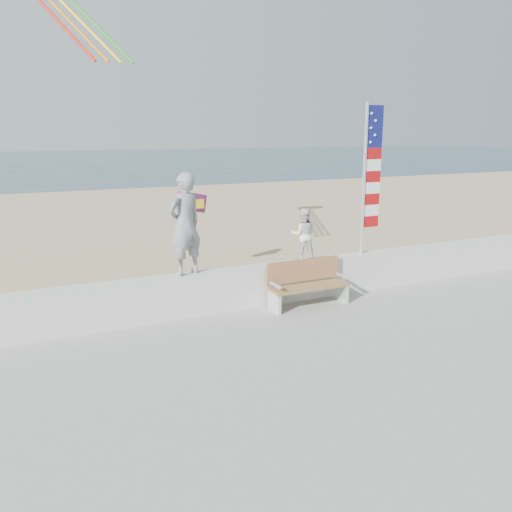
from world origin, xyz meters
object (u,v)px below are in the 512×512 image
object	(u,v)px
adult	(185,224)
flag	(369,173)
child	(304,235)
bench	(307,283)

from	to	relation	value
adult	flag	world-z (taller)	flag
flag	child	bearing A→B (deg)	179.99
flag	bench	bearing A→B (deg)	-166.50
child	bench	size ratio (longest dim) A/B	0.66
adult	child	size ratio (longest dim) A/B	1.75
bench	flag	bearing A→B (deg)	13.50
child	bench	distance (m)	1.10
adult	child	distance (m)	2.80
adult	bench	distance (m)	3.00
adult	flag	size ratio (longest dim) A/B	0.59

